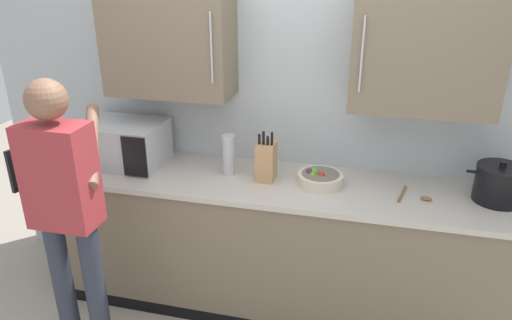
% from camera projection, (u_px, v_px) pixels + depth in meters
% --- Properties ---
extents(back_wall_tiled, '(4.29, 0.44, 2.84)m').
position_uv_depth(back_wall_tiled, '(293.00, 80.00, 2.99)').
color(back_wall_tiled, '#B2BCC1').
rests_on(back_wall_tiled, ground_plane).
extents(counter_unit, '(3.06, 0.64, 0.93)m').
position_uv_depth(counter_unit, '(280.00, 246.00, 3.10)').
color(counter_unit, '#756651').
rests_on(counter_unit, ground_plane).
extents(microwave_oven, '(0.67, 0.79, 0.28)m').
position_uv_depth(microwave_oven, '(116.00, 143.00, 3.14)').
color(microwave_oven, '#B7BABF').
rests_on(microwave_oven, counter_unit).
extents(wooden_spoon, '(0.20, 0.21, 0.02)m').
position_uv_depth(wooden_spoon, '(415.00, 196.00, 2.72)').
color(wooden_spoon, brown).
rests_on(wooden_spoon, counter_unit).
extents(thermos_flask, '(0.08, 0.08, 0.26)m').
position_uv_depth(thermos_flask, '(229.00, 155.00, 2.98)').
color(thermos_flask, '#B7BABF').
rests_on(thermos_flask, counter_unit).
extents(stock_pot, '(0.36, 0.26, 0.24)m').
position_uv_depth(stock_pot, '(499.00, 184.00, 2.65)').
color(stock_pot, black).
rests_on(stock_pot, counter_unit).
extents(fruit_bowl, '(0.28, 0.28, 0.10)m').
position_uv_depth(fruit_bowl, '(320.00, 178.00, 2.87)').
color(fruit_bowl, beige).
rests_on(fruit_bowl, counter_unit).
extents(knife_block, '(0.11, 0.15, 0.32)m').
position_uv_depth(knife_block, '(266.00, 161.00, 2.91)').
color(knife_block, tan).
rests_on(knife_block, counter_unit).
extents(person_figure, '(0.44, 0.58, 1.68)m').
position_uv_depth(person_figure, '(66.00, 207.00, 2.45)').
color(person_figure, '#282D3D').
rests_on(person_figure, ground_plane).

